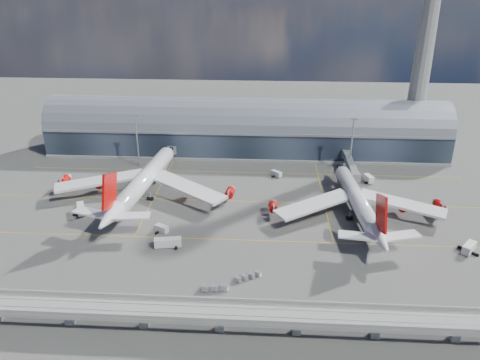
# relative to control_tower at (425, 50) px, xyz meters

# --- Properties ---
(ground) EXTENTS (500.00, 500.00, 0.00)m
(ground) POSITION_rel_control_tower_xyz_m (-85.00, -83.00, -51.64)
(ground) COLOR #474744
(ground) RESTS_ON ground
(taxi_lines) EXTENTS (200.00, 80.12, 0.01)m
(taxi_lines) POSITION_rel_control_tower_xyz_m (-85.00, -60.89, -51.63)
(taxi_lines) COLOR gold
(taxi_lines) RESTS_ON ground
(terminal) EXTENTS (200.00, 30.00, 28.00)m
(terminal) POSITION_rel_control_tower_xyz_m (-85.00, -5.01, -40.30)
(terminal) COLOR #1E2632
(terminal) RESTS_ON ground
(control_tower) EXTENTS (19.00, 19.00, 103.00)m
(control_tower) POSITION_rel_control_tower_xyz_m (0.00, 0.00, 0.00)
(control_tower) COLOR gray
(control_tower) RESTS_ON ground
(guideway) EXTENTS (220.00, 8.50, 7.20)m
(guideway) POSITION_rel_control_tower_xyz_m (-85.00, -138.00, -46.34)
(guideway) COLOR gray
(guideway) RESTS_ON ground
(floodlight_mast_left) EXTENTS (3.00, 0.70, 25.70)m
(floodlight_mast_left) POSITION_rel_control_tower_xyz_m (-135.00, -28.00, -38.00)
(floodlight_mast_left) COLOR gray
(floodlight_mast_left) RESTS_ON ground
(floodlight_mast_right) EXTENTS (3.00, 0.70, 25.70)m
(floodlight_mast_right) POSITION_rel_control_tower_xyz_m (-35.00, -28.00, -38.00)
(floodlight_mast_right) COLOR gray
(floodlight_mast_right) RESTS_ON ground
(airliner_left) EXTENTS (75.88, 79.78, 24.30)m
(airliner_left) POSITION_rel_control_tower_xyz_m (-124.46, -61.93, -44.69)
(airliner_left) COLOR white
(airliner_left) RESTS_ON ground
(airliner_right) EXTENTS (67.61, 70.69, 22.41)m
(airliner_right) POSITION_rel_control_tower_xyz_m (-38.83, -73.10, -45.82)
(airliner_right) COLOR white
(airliner_right) RESTS_ON ground
(jet_bridge_left) EXTENTS (4.40, 28.00, 7.25)m
(jet_bridge_left) POSITION_rel_control_tower_xyz_m (-120.68, -29.88, -46.46)
(jet_bridge_left) COLOR gray
(jet_bridge_left) RESTS_ON ground
(jet_bridge_right) EXTENTS (4.40, 32.00, 7.25)m
(jet_bridge_right) POSITION_rel_control_tower_xyz_m (-35.48, -31.82, -46.46)
(jet_bridge_right) COLOR gray
(jet_bridge_right) RESTS_ON ground
(service_truck_0) EXTENTS (5.54, 8.21, 3.25)m
(service_truck_0) POSITION_rel_control_tower_xyz_m (-145.22, -76.76, -49.96)
(service_truck_0) COLOR silver
(service_truck_0) RESTS_ON ground
(service_truck_1) EXTENTS (5.38, 4.34, 2.84)m
(service_truck_1) POSITION_rel_control_tower_xyz_m (-110.74, -89.54, -50.20)
(service_truck_1) COLOR silver
(service_truck_1) RESTS_ON ground
(service_truck_2) EXTENTS (9.38, 4.14, 3.29)m
(service_truck_2) POSITION_rel_control_tower_xyz_m (-106.64, -98.97, -49.93)
(service_truck_2) COLOR silver
(service_truck_2) RESTS_ON ground
(service_truck_3) EXTENTS (6.29, 6.83, 3.26)m
(service_truck_3) POSITION_rel_control_tower_xyz_m (-5.83, -96.20, -49.97)
(service_truck_3) COLOR silver
(service_truck_3) RESTS_ON ground
(service_truck_4) EXTENTS (4.10, 6.02, 3.20)m
(service_truck_4) POSITION_rel_control_tower_xyz_m (-28.32, -40.52, -50.02)
(service_truck_4) COLOR silver
(service_truck_4) RESTS_ON ground
(service_truck_5) EXTENTS (5.22, 5.04, 2.53)m
(service_truck_5) POSITION_rel_control_tower_xyz_m (-69.25, -36.57, -50.34)
(service_truck_5) COLOR silver
(service_truck_5) RESTS_ON ground
(cargo_train_0) EXTENTS (8.59, 5.58, 1.50)m
(cargo_train_0) POSITION_rel_control_tower_xyz_m (-78.62, -115.42, -50.85)
(cargo_train_0) COLOR gray
(cargo_train_0) RESTS_ON ground
(cargo_train_1) EXTENTS (8.34, 2.88, 1.83)m
(cargo_train_1) POSITION_rel_control_tower_xyz_m (-88.10, -121.72, -50.68)
(cargo_train_1) COLOR gray
(cargo_train_1) RESTS_ON ground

